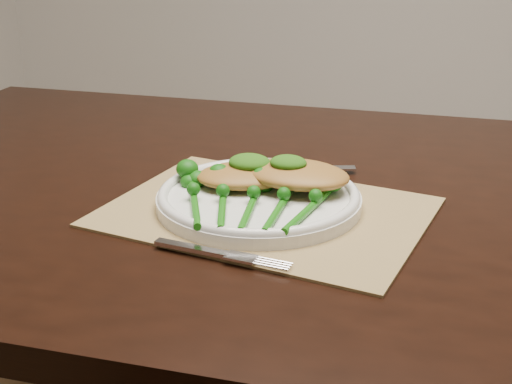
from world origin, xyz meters
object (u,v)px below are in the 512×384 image
(dinner_plate, at_px, (259,197))
(chicken_fillet_left, at_px, (247,175))
(placemat, at_px, (266,212))
(broccolini_bundle, at_px, (251,206))

(dinner_plate, height_order, chicken_fillet_left, chicken_fillet_left)
(placemat, height_order, dinner_plate, dinner_plate)
(dinner_plate, bearing_deg, chicken_fillet_left, 130.64)
(placemat, distance_m, dinner_plate, 0.02)
(chicken_fillet_left, distance_m, broccolini_bundle, 0.09)
(placemat, relative_size, dinner_plate, 1.49)
(broccolini_bundle, bearing_deg, chicken_fillet_left, 102.31)
(placemat, bearing_deg, broccolini_bundle, -93.10)
(chicken_fillet_left, bearing_deg, broccolini_bundle, -96.48)
(placemat, bearing_deg, dinner_plate, 147.88)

